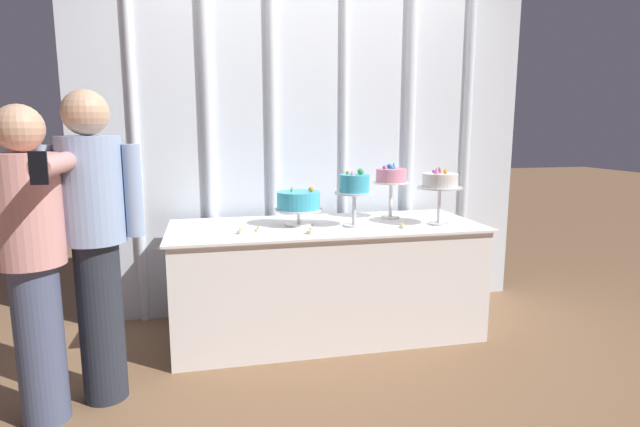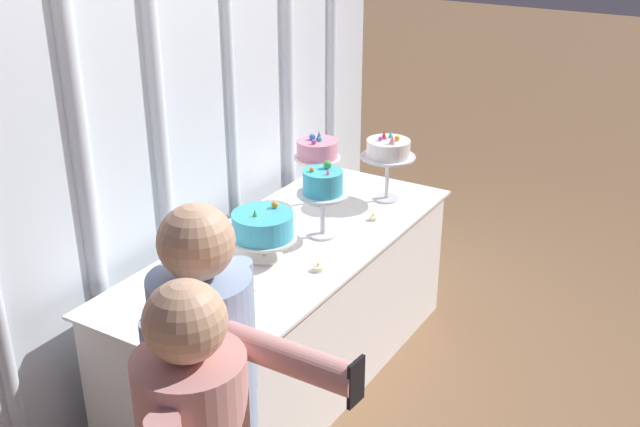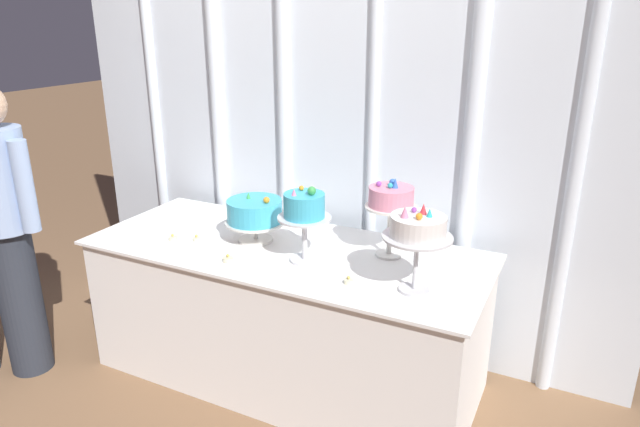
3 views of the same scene
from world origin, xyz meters
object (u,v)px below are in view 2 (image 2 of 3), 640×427
object	(u,v)px
guest_man_pink_jacket	(209,415)
cake_table	(289,311)
cake_display_midright	(317,153)
tealight_near_right	(318,268)
cake_display_leftmost	(263,227)
cake_display_rightmost	(388,151)
cake_display_midleft	(323,187)
tealight_near_left	(252,289)
tealight_far_right	(373,218)
tealight_far_left	(246,304)

from	to	relation	value
guest_man_pink_jacket	cake_table	bearing A→B (deg)	23.72
cake_display_midright	tealight_near_right	bearing A→B (deg)	-148.32
cake_display_leftmost	cake_display_rightmost	xyz separation A→B (m)	(0.89, -0.17, 0.12)
cake_display_midleft	tealight_near_left	xyz separation A→B (m)	(-0.61, -0.02, -0.24)
cake_display_rightmost	cake_display_leftmost	bearing A→B (deg)	169.02
cake_table	cake_display_leftmost	world-z (taller)	cake_display_leftmost
cake_table	tealight_near_left	bearing A→B (deg)	-165.65
cake_table	cake_display_rightmost	world-z (taller)	cake_display_rightmost
cake_table	tealight_far_right	distance (m)	0.62
cake_display_leftmost	guest_man_pink_jacket	bearing A→B (deg)	-152.35
tealight_near_left	tealight_far_right	size ratio (longest dim) A/B	0.95
cake_display_midleft	cake_display_rightmost	xyz separation A→B (m)	(0.55, -0.06, 0.02)
cake_display_midright	tealight_near_left	bearing A→B (deg)	-164.85
tealight_far_right	tealight_near_right	bearing A→B (deg)	-175.95
cake_display_midright	tealight_far_right	distance (m)	0.45
cake_display_midleft	tealight_near_left	size ratio (longest dim) A/B	9.41
tealight_far_left	tealight_near_right	bearing A→B (deg)	-12.81
cake_display_midright	tealight_far_left	world-z (taller)	cake_display_midright
cake_table	tealight_near_left	xyz separation A→B (m)	(-0.45, -0.12, 0.38)
tealight_far_left	cake_display_midright	bearing A→B (deg)	16.29
cake_display_midleft	guest_man_pink_jacket	bearing A→B (deg)	-161.95
cake_display_leftmost	tealight_near_left	world-z (taller)	cake_display_leftmost
tealight_far_left	tealight_near_left	world-z (taller)	tealight_far_left
cake_table	cake_display_midright	size ratio (longest dim) A/B	5.18
cake_display_leftmost	cake_display_midright	xyz separation A→B (m)	(0.67, 0.13, 0.12)
tealight_near_right	guest_man_pink_jacket	distance (m)	1.17
cake_display_rightmost	tealight_near_left	size ratio (longest dim) A/B	9.71
cake_display_midleft	tealight_far_left	xyz separation A→B (m)	(-0.72, -0.07, -0.24)
cake_display_leftmost	cake_display_midleft	xyz separation A→B (m)	(0.34, -0.11, 0.10)
tealight_near_left	guest_man_pink_jacket	world-z (taller)	guest_man_pink_jacket
cake_display_midright	tealight_near_left	size ratio (longest dim) A/B	9.86
cake_display_leftmost	tealight_near_left	size ratio (longest dim) A/B	7.75
cake_table	tealight_far_left	distance (m)	0.70
cake_display_rightmost	tealight_near_left	xyz separation A→B (m)	(-1.16, 0.04, -0.26)
cake_display_midright	guest_man_pink_jacket	world-z (taller)	guest_man_pink_jacket
cake_display_midright	guest_man_pink_jacket	bearing A→B (deg)	-158.38
cake_display_rightmost	tealight_far_left	distance (m)	1.30
cake_display_leftmost	guest_man_pink_jacket	distance (m)	1.25
cake_display_leftmost	tealight_near_right	bearing A→B (deg)	-85.36
tealight_far_left	tealight_near_left	bearing A→B (deg)	25.48
cake_display_rightmost	cake_table	bearing A→B (deg)	167.51
cake_display_midleft	cake_display_rightmost	bearing A→B (deg)	-6.73
cake_display_leftmost	cake_display_midleft	world-z (taller)	cake_display_midleft
tealight_far_left	cake_display_midleft	bearing A→B (deg)	5.92
cake_display_rightmost	cake_display_midright	bearing A→B (deg)	126.43
tealight_near_left	cake_display_rightmost	bearing A→B (deg)	-2.08
cake_display_midleft	guest_man_pink_jacket	size ratio (longest dim) A/B	0.24
tealight_far_left	tealight_far_right	world-z (taller)	same
cake_display_midleft	tealight_near_right	xyz separation A→B (m)	(-0.32, -0.17, -0.24)
cake_table	guest_man_pink_jacket	xyz separation A→B (m)	(-1.28, -0.56, 0.48)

